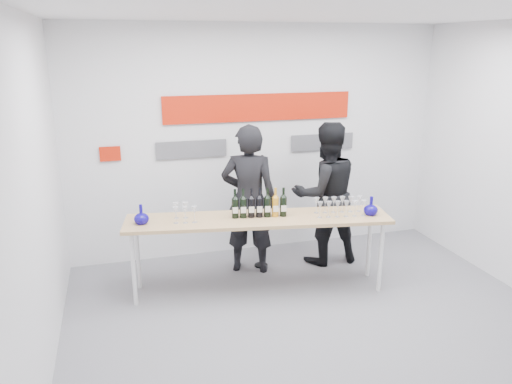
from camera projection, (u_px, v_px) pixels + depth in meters
ground at (313, 318)px, 5.18m from camera, size 5.00×5.00×0.00m
back_wall at (259, 141)px, 6.59m from camera, size 5.00×0.04×3.00m
signage at (255, 119)px, 6.47m from camera, size 3.38×0.02×0.79m
tasting_table at (258, 223)px, 5.56m from camera, size 3.00×1.06×0.88m
wine_bottles at (259, 203)px, 5.52m from camera, size 0.62×0.17×0.33m
decanter_left at (141, 214)px, 5.33m from camera, size 0.16×0.16×0.21m
decanter_right at (371, 206)px, 5.61m from camera, size 0.16×0.16×0.21m
glasses_left at (183, 213)px, 5.41m from camera, size 0.26×0.25×0.18m
glasses_right at (340, 207)px, 5.62m from camera, size 0.58×0.30×0.18m
presenter_left at (249, 200)px, 6.05m from camera, size 0.79×0.65×1.84m
presenter_right at (325, 194)px, 6.32m from camera, size 0.90×0.70×1.83m
mic_stand at (261, 234)px, 6.28m from camera, size 0.17×0.17×1.46m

